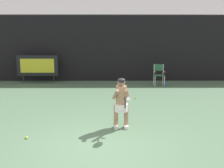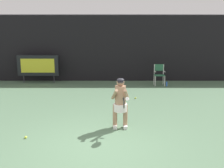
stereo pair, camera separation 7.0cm
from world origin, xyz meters
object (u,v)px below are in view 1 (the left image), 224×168
(umpire_chair, at_px, (159,73))
(tennis_racket, at_px, (125,102))
(scoreboard, at_px, (38,66))
(tennis_player, at_px, (121,101))
(tennis_ball_spare, at_px, (27,138))
(tennis_ball_loose, at_px, (136,98))
(water_bottle, at_px, (166,84))

(umpire_chair, bearing_deg, tennis_racket, -107.91)
(scoreboard, distance_m, tennis_racket, 8.44)
(tennis_player, relative_size, tennis_ball_spare, 21.59)
(umpire_chair, xyz_separation_m, tennis_player, (-2.21, -5.98, 0.18))
(tennis_ball_loose, bearing_deg, tennis_racket, -99.82)
(water_bottle, height_order, tennis_racket, tennis_racket)
(scoreboard, relative_size, water_bottle, 8.30)
(tennis_ball_spare, bearing_deg, umpire_chair, 55.07)
(umpire_chair, bearing_deg, tennis_ball_spare, -124.93)
(umpire_chair, height_order, tennis_ball_loose, umpire_chair)
(water_bottle, xyz_separation_m, tennis_racket, (-2.49, -6.36, 0.82))
(scoreboard, height_order, water_bottle, scoreboard)
(tennis_racket, xyz_separation_m, tennis_ball_loose, (0.67, 3.88, -0.91))
(umpire_chair, height_order, tennis_player, tennis_player)
(scoreboard, height_order, tennis_ball_spare, scoreboard)
(tennis_racket, height_order, tennis_ball_loose, tennis_racket)
(water_bottle, height_order, tennis_ball_loose, water_bottle)
(umpire_chair, distance_m, tennis_player, 6.37)
(scoreboard, relative_size, tennis_ball_loose, 32.35)
(water_bottle, xyz_separation_m, tennis_ball_spare, (-5.07, -6.49, -0.09))
(tennis_player, bearing_deg, tennis_racket, -83.69)
(umpire_chair, height_order, tennis_racket, tennis_racket)
(scoreboard, relative_size, tennis_ball_spare, 32.35)
(tennis_player, height_order, tennis_ball_loose, tennis_player)
(tennis_player, xyz_separation_m, tennis_ball_spare, (-2.50, -0.78, -0.76))
(tennis_player, bearing_deg, umpire_chair, 69.70)
(scoreboard, xyz_separation_m, tennis_ball_spare, (1.72, -7.39, -0.91))
(water_bottle, relative_size, tennis_ball_spare, 3.90)
(water_bottle, relative_size, tennis_ball_loose, 3.90)
(tennis_ball_loose, xyz_separation_m, tennis_ball_spare, (-3.25, -4.01, 0.00))
(tennis_ball_loose, distance_m, tennis_ball_spare, 5.16)
(tennis_player, bearing_deg, tennis_ball_spare, -162.79)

